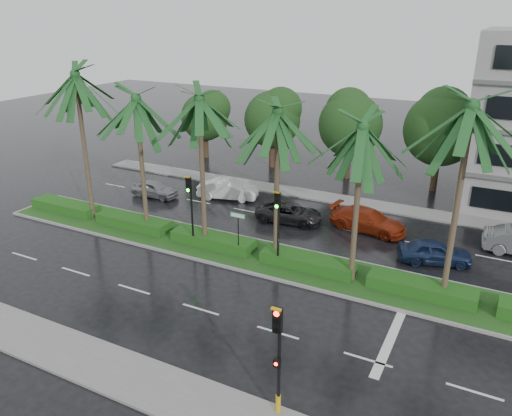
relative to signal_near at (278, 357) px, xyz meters
The scene contains 17 objects.
ground 11.42m from the signal_near, 122.58° to the left, with size 120.00×120.00×0.00m, color black.
near_sidewalk 6.53m from the signal_near, behind, with size 40.00×2.40×0.12m, color slate.
far_sidewalk 22.35m from the signal_near, 105.67° to the left, with size 40.00×2.00×0.12m, color slate.
median 12.24m from the signal_near, 120.00° to the left, with size 36.00×4.00×0.15m.
hedge 12.17m from the signal_near, 120.00° to the left, with size 35.20×1.40×0.60m.
lane_markings 9.76m from the signal_near, 108.30° to the left, with size 34.00×13.06×0.01m.
palm_row 13.87m from the signal_near, 124.87° to the left, with size 26.30×4.20×10.19m.
signal_near is the anchor object (origin of this frame).
signal_median_left 13.93m from the signal_near, 135.91° to the left, with size 0.34×0.42×4.36m.
signal_median_right 10.69m from the signal_near, 114.91° to the left, with size 0.34×0.42×4.36m.
street_sign 12.11m from the signal_near, 125.34° to the left, with size 0.95×0.09×2.60m.
bg_trees 27.58m from the signal_near, 101.12° to the left, with size 32.46×5.53×7.99m.
car_silver 23.63m from the signal_near, 137.98° to the left, with size 3.67×1.48×1.25m, color gray.
car_white 21.87m from the signal_near, 124.62° to the left, with size 4.43×1.55×1.46m, color white.
car_darkgrey 17.37m from the signal_near, 112.11° to the left, with size 4.43×2.04×1.23m, color black.
car_red 17.11m from the signal_near, 95.06° to the left, with size 4.89×1.99×1.42m, color maroon.
car_blue 14.73m from the signal_near, 78.16° to the left, with size 3.94×1.59×1.34m, color #19284D.
Camera 1 is at (11.48, -21.67, 13.07)m, focal length 35.00 mm.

